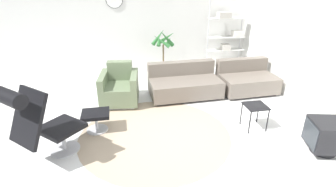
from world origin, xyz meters
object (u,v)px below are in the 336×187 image
object	(u,v)px
side_table	(255,108)
crt_television	(326,136)
ottoman	(96,117)
couch_second	(246,80)
armchair_red	(120,89)
couch_low	(184,84)
lounge_chair	(37,118)
shelf_unit	(228,33)
potted_plant	(164,57)

from	to	relation	value
side_table	crt_television	world-z (taller)	crt_television
side_table	ottoman	bearing A→B (deg)	170.90
couch_second	crt_television	xyz separation A→B (m)	(0.10, -2.37, 0.02)
ottoman	armchair_red	distance (m)	1.13
couch_low	couch_second	world-z (taller)	same
lounge_chair	couch_low	world-z (taller)	lounge_chair
armchair_red	shelf_unit	size ratio (longest dim) A/B	0.45
side_table	potted_plant	size ratio (longest dim) A/B	0.33
ottoman	side_table	distance (m)	2.70
potted_plant	shelf_unit	xyz separation A→B (m)	(1.81, 0.37, 0.47)
side_table	armchair_red	bearing A→B (deg)	146.70
lounge_chair	couch_second	size ratio (longest dim) A/B	0.97
couch_low	shelf_unit	bearing A→B (deg)	-138.47
side_table	shelf_unit	world-z (taller)	shelf_unit
couch_second	side_table	bearing A→B (deg)	66.89
side_table	crt_television	size ratio (longest dim) A/B	0.74
ottoman	side_table	bearing A→B (deg)	-9.10
side_table	potted_plant	bearing A→B (deg)	112.76
lounge_chair	couch_second	bearing A→B (deg)	68.06
shelf_unit	side_table	bearing A→B (deg)	-103.05
ottoman	potted_plant	world-z (taller)	potted_plant
armchair_red	crt_television	size ratio (longest dim) A/B	1.50
ottoman	shelf_unit	xyz separation A→B (m)	(3.36, 2.59, 0.80)
lounge_chair	side_table	bearing A→B (deg)	48.12
couch_second	potted_plant	bearing A→B (deg)	-34.85
crt_television	potted_plant	xyz separation A→B (m)	(-1.80, 3.48, 0.30)
armchair_red	couch_low	xyz separation A→B (m)	(1.39, 0.09, -0.05)
shelf_unit	couch_second	bearing A→B (deg)	-93.85
potted_plant	crt_television	bearing A→B (deg)	-62.62
lounge_chair	potted_plant	world-z (taller)	potted_plant
couch_low	shelf_unit	size ratio (longest dim) A/B	0.79
ottoman	couch_second	size ratio (longest dim) A/B	0.37
couch_low	crt_television	world-z (taller)	couch_low
lounge_chair	shelf_unit	bearing A→B (deg)	82.60
couch_second	shelf_unit	size ratio (longest dim) A/B	0.64
crt_television	shelf_unit	bearing A→B (deg)	13.92
armchair_red	potted_plant	distance (m)	1.65
lounge_chair	armchair_red	world-z (taller)	lounge_chair
lounge_chair	ottoman	bearing A→B (deg)	90.00
potted_plant	shelf_unit	distance (m)	1.90
side_table	couch_low	bearing A→B (deg)	118.39
lounge_chair	couch_low	xyz separation A→B (m)	(2.48, 1.84, -0.44)
armchair_red	potted_plant	xyz separation A→B (m)	(1.13, 1.18, 0.27)
armchair_red	couch_low	size ratio (longest dim) A/B	0.57
crt_television	potted_plant	distance (m)	3.93
potted_plant	ottoman	bearing A→B (deg)	-124.96
couch_second	shelf_unit	distance (m)	1.69
potted_plant	side_table	bearing A→B (deg)	-67.24
ottoman	armchair_red	size ratio (longest dim) A/B	0.52
ottoman	shelf_unit	size ratio (longest dim) A/B	0.24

